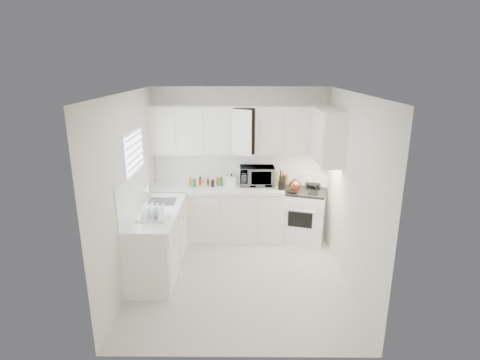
{
  "coord_description": "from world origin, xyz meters",
  "views": [
    {
      "loc": [
        0.04,
        -4.91,
        2.94
      ],
      "look_at": [
        0.0,
        0.7,
        1.25
      ],
      "focal_mm": 28.66,
      "sensor_mm": 36.0,
      "label": 1
    }
  ],
  "objects_px": {
    "stove": "(303,208)",
    "utensil_crock": "(281,179)",
    "tea_kettle": "(295,185)",
    "microwave": "(257,173)",
    "dish_rack": "(152,212)",
    "rice_cooker": "(232,180)"
  },
  "relations": [
    {
      "from": "rice_cooker",
      "to": "dish_rack",
      "type": "xyz_separation_m",
      "value": [
        -1.03,
        -1.48,
        -0.0
      ]
    },
    {
      "from": "stove",
      "to": "tea_kettle",
      "type": "relative_size",
      "value": 4.92
    },
    {
      "from": "tea_kettle",
      "to": "utensil_crock",
      "type": "xyz_separation_m",
      "value": [
        -0.22,
        0.03,
        0.08
      ]
    },
    {
      "from": "stove",
      "to": "dish_rack",
      "type": "bearing_deg",
      "value": -131.38
    },
    {
      "from": "dish_rack",
      "to": "microwave",
      "type": "bearing_deg",
      "value": 52.13
    },
    {
      "from": "stove",
      "to": "utensil_crock",
      "type": "xyz_separation_m",
      "value": [
        -0.4,
        -0.13,
        0.55
      ]
    },
    {
      "from": "rice_cooker",
      "to": "utensil_crock",
      "type": "relative_size",
      "value": 0.62
    },
    {
      "from": "microwave",
      "to": "dish_rack",
      "type": "distance_m",
      "value": 2.14
    },
    {
      "from": "tea_kettle",
      "to": "utensil_crock",
      "type": "bearing_deg",
      "value": -169.28
    },
    {
      "from": "tea_kettle",
      "to": "dish_rack",
      "type": "bearing_deg",
      "value": -130.37
    },
    {
      "from": "microwave",
      "to": "utensil_crock",
      "type": "distance_m",
      "value": 0.48
    },
    {
      "from": "stove",
      "to": "utensil_crock",
      "type": "relative_size",
      "value": 3.27
    },
    {
      "from": "microwave",
      "to": "dish_rack",
      "type": "bearing_deg",
      "value": -134.94
    },
    {
      "from": "microwave",
      "to": "rice_cooker",
      "type": "height_order",
      "value": "microwave"
    },
    {
      "from": "microwave",
      "to": "stove",
      "type": "bearing_deg",
      "value": -12.52
    },
    {
      "from": "stove",
      "to": "tea_kettle",
      "type": "distance_m",
      "value": 0.53
    },
    {
      "from": "rice_cooker",
      "to": "utensil_crock",
      "type": "distance_m",
      "value": 0.86
    },
    {
      "from": "microwave",
      "to": "dish_rack",
      "type": "xyz_separation_m",
      "value": [
        -1.46,
        -1.56,
        -0.09
      ]
    },
    {
      "from": "tea_kettle",
      "to": "microwave",
      "type": "height_order",
      "value": "microwave"
    },
    {
      "from": "stove",
      "to": "rice_cooker",
      "type": "relative_size",
      "value": 5.28
    },
    {
      "from": "tea_kettle",
      "to": "utensil_crock",
      "type": "height_order",
      "value": "utensil_crock"
    },
    {
      "from": "tea_kettle",
      "to": "microwave",
      "type": "relative_size",
      "value": 0.4
    }
  ]
}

